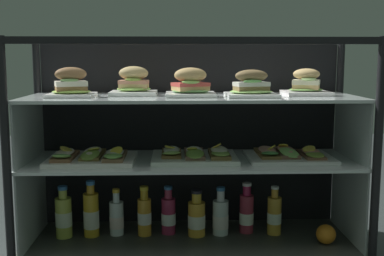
{
  "coord_description": "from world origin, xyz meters",
  "views": [
    {
      "loc": [
        -0.07,
        -1.97,
        0.78
      ],
      "look_at": [
        0.0,
        0.0,
        0.5
      ],
      "focal_mm": 46.7,
      "sensor_mm": 36.0,
      "label": 1
    }
  ],
  "objects_px": {
    "plated_roll_sandwich_left_of_center": "(190,85)",
    "juice_bottle_front_second": "(144,215)",
    "open_sandwich_tray_mid_left": "(91,157)",
    "open_sandwich_tray_right_of_center": "(288,154)",
    "plated_roll_sandwich_mid_right": "(71,86)",
    "juice_bottle_back_center": "(197,218)",
    "juice_bottle_near_post": "(274,215)",
    "juice_bottle_front_middle": "(246,213)",
    "plated_roll_sandwich_right_of_center": "(306,85)",
    "juice_bottle_front_left_end": "(117,218)",
    "open_sandwich_tray_center": "(195,155)",
    "juice_bottle_back_left": "(64,216)",
    "juice_bottle_front_right_end": "(168,215)",
    "plated_roll_sandwich_mid_left": "(134,85)",
    "orange_fruit_beside_bottles": "(326,234)",
    "plated_roll_sandwich_near_right_corner": "(251,87)",
    "juice_bottle_front_fourth": "(91,215)",
    "juice_bottle_tucked_behind": "(221,217)"
  },
  "relations": [
    {
      "from": "juice_bottle_front_right_end",
      "to": "open_sandwich_tray_center",
      "type": "bearing_deg",
      "value": -34.3
    },
    {
      "from": "plated_roll_sandwich_left_of_center",
      "to": "juice_bottle_back_center",
      "type": "height_order",
      "value": "plated_roll_sandwich_left_of_center"
    },
    {
      "from": "juice_bottle_front_fourth",
      "to": "juice_bottle_front_second",
      "type": "distance_m",
      "value": 0.22
    },
    {
      "from": "open_sandwich_tray_mid_left",
      "to": "juice_bottle_front_left_end",
      "type": "height_order",
      "value": "open_sandwich_tray_mid_left"
    },
    {
      "from": "open_sandwich_tray_right_of_center",
      "to": "juice_bottle_back_center",
      "type": "height_order",
      "value": "open_sandwich_tray_right_of_center"
    },
    {
      "from": "open_sandwich_tray_mid_left",
      "to": "juice_bottle_front_right_end",
      "type": "relative_size",
      "value": 1.66
    },
    {
      "from": "plated_roll_sandwich_right_of_center",
      "to": "juice_bottle_front_second",
      "type": "height_order",
      "value": "plated_roll_sandwich_right_of_center"
    },
    {
      "from": "plated_roll_sandwich_right_of_center",
      "to": "juice_bottle_front_right_end",
      "type": "distance_m",
      "value": 0.79
    },
    {
      "from": "juice_bottle_near_post",
      "to": "juice_bottle_front_right_end",
      "type": "bearing_deg",
      "value": 177.05
    },
    {
      "from": "juice_bottle_front_left_end",
      "to": "orange_fruit_beside_bottles",
      "type": "distance_m",
      "value": 0.86
    },
    {
      "from": "plated_roll_sandwich_near_right_corner",
      "to": "open_sandwich_tray_mid_left",
      "type": "relative_size",
      "value": 0.58
    },
    {
      "from": "juice_bottle_back_center",
      "to": "open_sandwich_tray_right_of_center",
      "type": "bearing_deg",
      "value": -5.66
    },
    {
      "from": "plated_roll_sandwich_right_of_center",
      "to": "juice_bottle_back_center",
      "type": "height_order",
      "value": "plated_roll_sandwich_right_of_center"
    },
    {
      "from": "plated_roll_sandwich_left_of_center",
      "to": "juice_bottle_front_left_end",
      "type": "height_order",
      "value": "plated_roll_sandwich_left_of_center"
    },
    {
      "from": "plated_roll_sandwich_mid_left",
      "to": "open_sandwich_tray_center",
      "type": "relative_size",
      "value": 0.55
    },
    {
      "from": "plated_roll_sandwich_right_of_center",
      "to": "juice_bottle_back_left",
      "type": "xyz_separation_m",
      "value": [
        -1.0,
        0.0,
        -0.54
      ]
    },
    {
      "from": "plated_roll_sandwich_right_of_center",
      "to": "juice_bottle_front_left_end",
      "type": "bearing_deg",
      "value": 178.12
    },
    {
      "from": "open_sandwich_tray_mid_left",
      "to": "orange_fruit_beside_bottles",
      "type": "distance_m",
      "value": 0.99
    },
    {
      "from": "plated_roll_sandwich_right_of_center",
      "to": "juice_bottle_tucked_behind",
      "type": "bearing_deg",
      "value": 177.8
    },
    {
      "from": "open_sandwich_tray_mid_left",
      "to": "plated_roll_sandwich_mid_left",
      "type": "bearing_deg",
      "value": 27.63
    },
    {
      "from": "juice_bottle_back_left",
      "to": "juice_bottle_front_fourth",
      "type": "bearing_deg",
      "value": 4.91
    },
    {
      "from": "plated_roll_sandwich_mid_left",
      "to": "juice_bottle_near_post",
      "type": "xyz_separation_m",
      "value": [
        0.58,
        -0.01,
        -0.55
      ]
    },
    {
      "from": "open_sandwich_tray_center",
      "to": "juice_bottle_back_left",
      "type": "bearing_deg",
      "value": 175.16
    },
    {
      "from": "plated_roll_sandwich_near_right_corner",
      "to": "open_sandwich_tray_right_of_center",
      "type": "xyz_separation_m",
      "value": [
        0.16,
        0.04,
        -0.28
      ]
    },
    {
      "from": "juice_bottle_front_middle",
      "to": "plated_roll_sandwich_mid_right",
      "type": "bearing_deg",
      "value": -172.85
    },
    {
      "from": "plated_roll_sandwich_left_of_center",
      "to": "juice_bottle_tucked_behind",
      "type": "bearing_deg",
      "value": 26.88
    },
    {
      "from": "juice_bottle_near_post",
      "to": "open_sandwich_tray_mid_left",
      "type": "bearing_deg",
      "value": -174.15
    },
    {
      "from": "juice_bottle_back_left",
      "to": "juice_bottle_front_second",
      "type": "distance_m",
      "value": 0.33
    },
    {
      "from": "plated_roll_sandwich_mid_left",
      "to": "orange_fruit_beside_bottles",
      "type": "distance_m",
      "value": 0.98
    },
    {
      "from": "juice_bottle_front_fourth",
      "to": "juice_bottle_front_second",
      "type": "xyz_separation_m",
      "value": [
        0.22,
        0.0,
        -0.01
      ]
    },
    {
      "from": "plated_roll_sandwich_left_of_center",
      "to": "open_sandwich_tray_mid_left",
      "type": "bearing_deg",
      "value": -177.6
    },
    {
      "from": "juice_bottle_near_post",
      "to": "juice_bottle_back_center",
      "type": "bearing_deg",
      "value": -178.55
    },
    {
      "from": "juice_bottle_front_right_end",
      "to": "juice_bottle_front_left_end",
      "type": "bearing_deg",
      "value": -178.54
    },
    {
      "from": "plated_roll_sandwich_mid_right",
      "to": "juice_bottle_back_center",
      "type": "bearing_deg",
      "value": 6.41
    },
    {
      "from": "plated_roll_sandwich_left_of_center",
      "to": "plated_roll_sandwich_near_right_corner",
      "type": "height_order",
      "value": "plated_roll_sandwich_left_of_center"
    },
    {
      "from": "juice_bottle_front_second",
      "to": "juice_bottle_front_right_end",
      "type": "bearing_deg",
      "value": 10.12
    },
    {
      "from": "plated_roll_sandwich_mid_right",
      "to": "plated_roll_sandwich_left_of_center",
      "type": "distance_m",
      "value": 0.46
    },
    {
      "from": "open_sandwich_tray_center",
      "to": "juice_bottle_front_left_end",
      "type": "xyz_separation_m",
      "value": [
        -0.33,
        0.07,
        -0.28
      ]
    },
    {
      "from": "plated_roll_sandwich_mid_left",
      "to": "juice_bottle_front_fourth",
      "type": "relative_size",
      "value": 0.79
    },
    {
      "from": "plated_roll_sandwich_left_of_center",
      "to": "juice_bottle_front_right_end",
      "type": "relative_size",
      "value": 0.95
    },
    {
      "from": "open_sandwich_tray_mid_left",
      "to": "open_sandwich_tray_right_of_center",
      "type": "bearing_deg",
      "value": 2.29
    },
    {
      "from": "juice_bottle_front_second",
      "to": "juice_bottle_front_middle",
      "type": "bearing_deg",
      "value": 2.63
    },
    {
      "from": "plated_roll_sandwich_near_right_corner",
      "to": "juice_bottle_near_post",
      "type": "height_order",
      "value": "plated_roll_sandwich_near_right_corner"
    },
    {
      "from": "open_sandwich_tray_mid_left",
      "to": "juice_bottle_front_fourth",
      "type": "xyz_separation_m",
      "value": [
        -0.02,
        0.08,
        -0.26
      ]
    },
    {
      "from": "plated_roll_sandwich_right_of_center",
      "to": "orange_fruit_beside_bottles",
      "type": "relative_size",
      "value": 2.3
    },
    {
      "from": "plated_roll_sandwich_near_right_corner",
      "to": "juice_bottle_back_left",
      "type": "relative_size",
      "value": 0.9
    },
    {
      "from": "plated_roll_sandwich_left_of_center",
      "to": "plated_roll_sandwich_right_of_center",
      "type": "bearing_deg",
      "value": 6.3
    },
    {
      "from": "plated_roll_sandwich_near_right_corner",
      "to": "juice_bottle_near_post",
      "type": "bearing_deg",
      "value": 35.08
    },
    {
      "from": "open_sandwich_tray_center",
      "to": "juice_bottle_front_second",
      "type": "height_order",
      "value": "open_sandwich_tray_center"
    },
    {
      "from": "plated_roll_sandwich_left_of_center",
      "to": "juice_bottle_front_second",
      "type": "xyz_separation_m",
      "value": [
        -0.19,
        0.07,
        -0.55
      ]
    }
  ]
}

